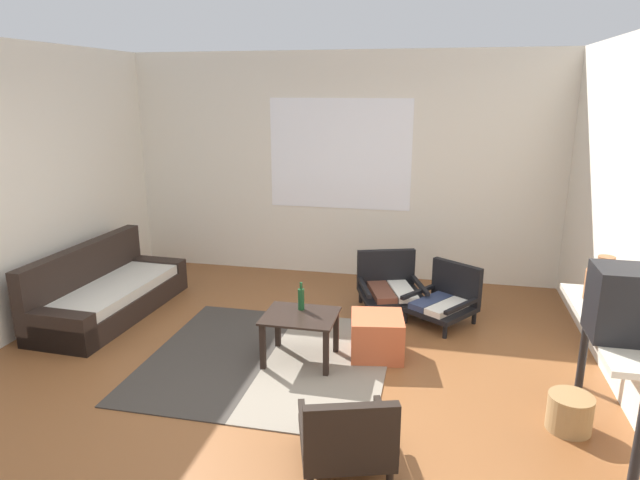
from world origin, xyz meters
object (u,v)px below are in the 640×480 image
Objects in this scene: console_shelf at (615,336)px; wicker_basket at (570,413)px; armchair_corner at (446,298)px; armchair_striped_foreground at (347,437)px; clay_vase at (603,284)px; armchair_by_window at (390,285)px; crt_television at (633,304)px; couch at (106,294)px; glass_bottle at (301,298)px; ottoman_orange at (377,336)px; coffee_table at (300,324)px.

console_shelf is 4.66× the size of wicker_basket.
armchair_striped_foreground is at bearing -103.16° from armchair_corner.
clay_vase is 1.06× the size of wicker_basket.
crt_television is at bearing -53.66° from armchair_by_window.
couch is 2.56× the size of armchair_striped_foreground.
armchair_corner is 3.22× the size of glass_bottle.
console_shelf reaches higher than armchair_by_window.
clay_vase is (0.00, 0.63, -0.10)m from crt_television.
armchair_corner is at bearing 56.80° from ottoman_orange.
wicker_basket is at bearing -14.94° from couch.
armchair_corner is at bearing 9.27° from couch.
glass_bottle is 0.82× the size of wicker_basket.
glass_bottle reaches higher than coffee_table.
coffee_table is at bearing 115.13° from armchair_striped_foreground.
glass_bottle is (2.20, -0.45, 0.30)m from couch.
ottoman_orange is at bearing -123.20° from armchair_corner.
couch is 2.35× the size of armchair_corner.
armchair_by_window is at bearing 15.61° from couch.
armchair_corner is at bearing 121.11° from console_shelf.
clay_vase is (0.00, 0.39, 0.22)m from console_shelf.
armchair_striped_foreground is at bearing -65.96° from glass_bottle.
armchair_by_window reaches higher than armchair_striped_foreground.
coffee_table is at bearing -159.10° from ottoman_orange.
console_shelf is at bearing -27.24° from ottoman_orange.
armchair_by_window is 1.69× the size of crt_television.
clay_vase is 0.92m from wicker_basket.
coffee_table is (2.22, -0.57, 0.12)m from couch.
clay_vase is at bearing 89.71° from crt_television.
wicker_basket is at bearing 28.63° from armchair_striped_foreground.
console_shelf reaches higher than armchair_corner.
glass_bottle is (-1.23, -1.01, 0.28)m from armchair_corner.
armchair_striped_foreground is 2.96× the size of glass_bottle.
glass_bottle is at bearing -169.40° from ottoman_orange.
ottoman_orange is 1.85m from clay_vase.
armchair_by_window is at bearing 89.94° from ottoman_orange.
coffee_table reaches higher than ottoman_orange.
couch is at bearing -170.73° from armchair_corner.
couch is at bearing 146.11° from armchair_striped_foreground.
armchair_by_window is at bearing 62.45° from glass_bottle.
console_shelf is at bearing -7.31° from wicker_basket.
console_shelf reaches higher than coffee_table.
ottoman_orange is at bearing 146.44° from crt_television.
glass_bottle is at bearing -11.60° from couch.
ottoman_orange is 0.95× the size of crt_television.
crt_television is at bearing -20.38° from coffee_table.
coffee_table reaches higher than wicker_basket.
ottoman_orange is 0.32× the size of console_shelf.
coffee_table is 2.14m from wicker_basket.
console_shelf is 4.38× the size of clay_vase.
coffee_table is at bearing -136.97° from armchair_corner.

